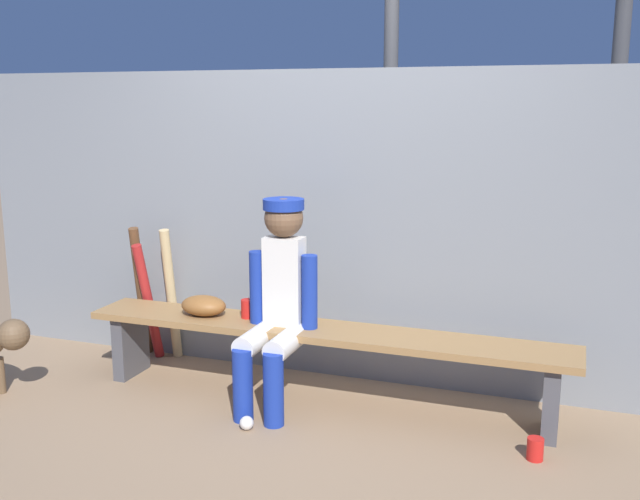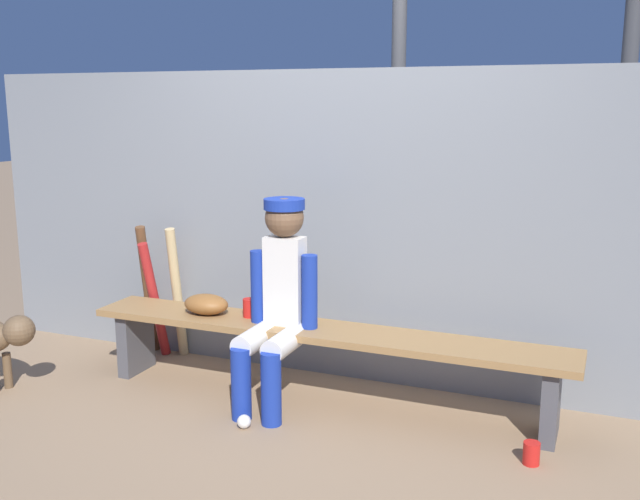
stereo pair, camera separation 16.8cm
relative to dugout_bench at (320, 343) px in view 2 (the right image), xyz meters
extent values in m
plane|color=#937556|center=(0.00, 0.00, -0.35)|extent=(30.00, 30.00, 0.00)
cube|color=gray|center=(0.00, 0.43, 0.59)|extent=(5.19, 0.03, 1.89)
cube|color=olive|center=(0.00, 0.00, 0.07)|extent=(2.83, 0.36, 0.04)
cube|color=#4C4C51|center=(-1.27, 0.00, -0.15)|extent=(0.08, 0.29, 0.40)
cube|color=#4C4C51|center=(1.27, 0.00, -0.15)|extent=(0.08, 0.29, 0.40)
cube|color=silver|center=(-0.22, 0.00, 0.34)|extent=(0.22, 0.13, 0.51)
sphere|color=brown|center=(-0.22, 0.00, 0.71)|extent=(0.22, 0.22, 0.22)
cylinder|color=#193399|center=(-0.22, 0.00, 0.78)|extent=(0.23, 0.23, 0.06)
cylinder|color=silver|center=(-0.31, -0.19, 0.05)|extent=(0.13, 0.38, 0.13)
cylinder|color=#193399|center=(-0.31, -0.38, -0.15)|extent=(0.11, 0.11, 0.40)
cylinder|color=#193399|center=(-0.38, -0.02, 0.29)|extent=(0.09, 0.09, 0.43)
cylinder|color=silver|center=(-0.13, -0.19, 0.05)|extent=(0.13, 0.38, 0.13)
cylinder|color=#193399|center=(-0.13, -0.38, -0.15)|extent=(0.11, 0.11, 0.40)
cylinder|color=#193399|center=(-0.06, -0.02, 0.29)|extent=(0.09, 0.09, 0.43)
ellipsoid|color=brown|center=(-0.74, 0.00, 0.15)|extent=(0.28, 0.20, 0.12)
cylinder|color=tan|center=(-1.16, 0.33, 0.10)|extent=(0.08, 0.20, 0.90)
cylinder|color=#B22323|center=(-1.29, 0.26, 0.05)|extent=(0.10, 0.25, 0.81)
cylinder|color=brown|center=(-1.39, 0.32, 0.10)|extent=(0.11, 0.23, 0.90)
sphere|color=white|center=(-0.24, -0.48, -0.32)|extent=(0.07, 0.07, 0.07)
cylinder|color=red|center=(1.21, -0.31, -0.30)|extent=(0.08, 0.08, 0.11)
cylinder|color=red|center=(-0.47, 0.04, 0.14)|extent=(0.08, 0.08, 0.11)
cylinder|color=#3F3F42|center=(0.05, 1.30, 0.86)|extent=(0.10, 0.10, 2.42)
cylinder|color=#3F3F42|center=(1.51, 1.30, 0.86)|extent=(0.10, 0.10, 2.42)
sphere|color=brown|center=(-1.64, -0.58, 0.05)|extent=(0.18, 0.18, 0.18)
cylinder|color=brown|center=(-1.82, -0.52, -0.24)|extent=(0.05, 0.05, 0.22)
camera|label=1|loc=(1.33, -3.70, 1.34)|focal=40.77mm
camera|label=2|loc=(1.48, -3.64, 1.34)|focal=40.77mm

